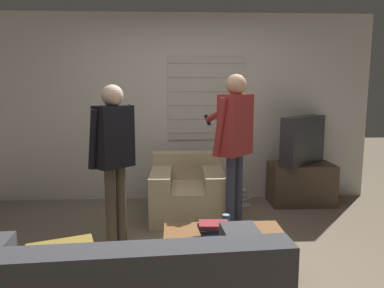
% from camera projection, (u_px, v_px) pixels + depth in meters
% --- Properties ---
extents(ground_plane, '(16.00, 16.00, 0.00)m').
position_uv_depth(ground_plane, '(188.00, 264.00, 3.36)').
color(ground_plane, '#7F705B').
extents(wall_back, '(5.20, 0.08, 2.55)m').
position_uv_depth(wall_back, '(183.00, 108.00, 5.17)').
color(wall_back, silver).
rests_on(wall_back, ground_plane).
extents(armchair_beige, '(0.88, 0.92, 0.74)m').
position_uv_depth(armchair_beige, '(187.00, 192.00, 4.55)').
color(armchair_beige, '#C6B289').
rests_on(armchair_beige, ground_plane).
extents(coffee_table, '(0.99, 0.57, 0.40)m').
position_uv_depth(coffee_table, '(225.00, 239.00, 3.02)').
color(coffee_table, brown).
rests_on(coffee_table, ground_plane).
extents(tv_stand, '(0.83, 0.48, 0.55)m').
position_uv_depth(tv_stand, '(301.00, 184.00, 5.05)').
color(tv_stand, '#4C3D2D').
rests_on(tv_stand, ground_plane).
extents(tv, '(0.74, 0.70, 0.64)m').
position_uv_depth(tv, '(303.00, 140.00, 4.96)').
color(tv, '#2D2D33').
rests_on(tv, tv_stand).
extents(person_left_standing, '(0.49, 0.77, 1.60)m').
position_uv_depth(person_left_standing, '(113.00, 146.00, 3.64)').
color(person_left_standing, '#4C4233').
rests_on(person_left_standing, ground_plane).
extents(person_right_standing, '(0.50, 0.78, 1.71)m').
position_uv_depth(person_right_standing, '(234.00, 134.00, 3.96)').
color(person_right_standing, '#33384C').
rests_on(person_right_standing, ground_plane).
extents(book_stack, '(0.25, 0.21, 0.12)m').
position_uv_depth(book_stack, '(214.00, 230.00, 2.92)').
color(book_stack, black).
rests_on(book_stack, coffee_table).
extents(soda_can, '(0.07, 0.07, 0.13)m').
position_uv_depth(soda_can, '(226.00, 222.00, 3.11)').
color(soda_can, '#194C9E').
rests_on(soda_can, coffee_table).
extents(spare_remote, '(0.09, 0.14, 0.02)m').
position_uv_depth(spare_remote, '(227.00, 238.00, 2.91)').
color(spare_remote, white).
rests_on(spare_remote, coffee_table).
extents(floor_fan, '(0.27, 0.20, 0.34)m').
position_uv_depth(floor_fan, '(244.00, 195.00, 4.97)').
color(floor_fan, '#A8A8AD').
rests_on(floor_fan, ground_plane).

